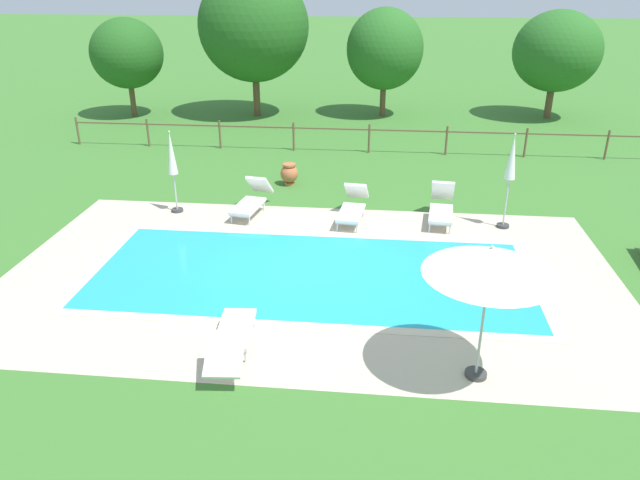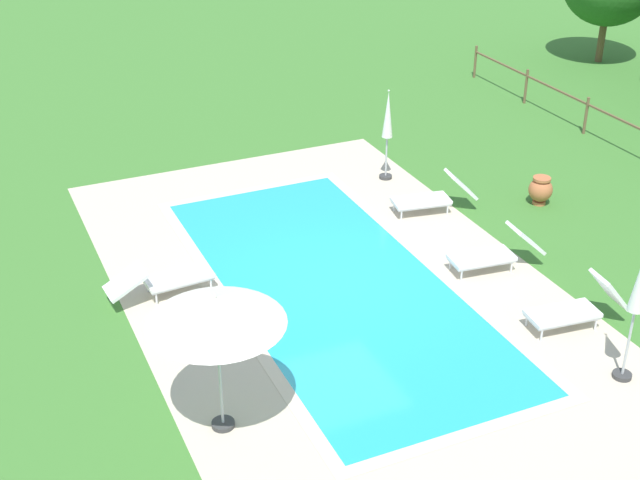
# 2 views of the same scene
# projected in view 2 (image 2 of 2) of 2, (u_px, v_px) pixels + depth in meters

# --- Properties ---
(ground_plane) EXTENTS (160.00, 160.00, 0.00)m
(ground_plane) POSITION_uv_depth(u_px,v_px,m) (334.00, 285.00, 17.33)
(ground_plane) COLOR #3D752D
(pool_deck_paving) EXTENTS (13.40, 7.98, 0.01)m
(pool_deck_paving) POSITION_uv_depth(u_px,v_px,m) (334.00, 285.00, 17.33)
(pool_deck_paving) COLOR beige
(pool_deck_paving) RESTS_ON ground
(swimming_pool_water) EXTENTS (9.44, 4.01, 0.01)m
(swimming_pool_water) POSITION_uv_depth(u_px,v_px,m) (334.00, 285.00, 17.33)
(swimming_pool_water) COLOR #23A8C1
(swimming_pool_water) RESTS_ON ground
(pool_coping_rim) EXTENTS (9.92, 4.49, 0.01)m
(pool_coping_rim) POSITION_uv_depth(u_px,v_px,m) (334.00, 284.00, 17.33)
(pool_coping_rim) COLOR beige
(pool_coping_rim) RESTS_ON ground
(sun_lounger_north_near_steps) EXTENTS (0.80, 2.00, 0.90)m
(sun_lounger_north_near_steps) POSITION_uv_depth(u_px,v_px,m) (494.00, 252.00, 17.71)
(sun_lounger_north_near_steps) COLOR white
(sun_lounger_north_near_steps) RESTS_ON ground
(sun_lounger_north_mid) EXTENTS (0.79, 1.92, 0.98)m
(sun_lounger_north_mid) POSITION_uv_depth(u_px,v_px,m) (576.00, 307.00, 15.88)
(sun_lounger_north_mid) COLOR white
(sun_lounger_north_mid) RESTS_ON ground
(sun_lounger_north_far) EXTENTS (0.90, 2.00, 0.92)m
(sun_lounger_north_far) POSITION_uv_depth(u_px,v_px,m) (433.00, 196.00, 20.02)
(sun_lounger_north_far) COLOR white
(sun_lounger_north_far) RESTS_ON ground
(sun_lounger_north_end) EXTENTS (0.76, 2.11, 0.72)m
(sun_lounger_north_end) POSITION_uv_depth(u_px,v_px,m) (164.00, 279.00, 16.83)
(sun_lounger_north_end) COLOR white
(sun_lounger_north_end) RESTS_ON ground
(patio_umbrella_open_foreground) EXTENTS (2.06, 2.06, 2.38)m
(patio_umbrella_open_foreground) POSITION_uv_depth(u_px,v_px,m) (216.00, 311.00, 12.61)
(patio_umbrella_open_foreground) COLOR #383838
(patio_umbrella_open_foreground) RESTS_ON ground
(patio_umbrella_closed_row_west) EXTENTS (0.32, 0.32, 2.28)m
(patio_umbrella_closed_row_west) POSITION_uv_depth(u_px,v_px,m) (388.00, 121.00, 21.14)
(patio_umbrella_closed_row_west) COLOR #383838
(patio_umbrella_closed_row_west) RESTS_ON ground
(patio_umbrella_closed_row_centre) EXTENTS (0.32, 0.32, 2.49)m
(patio_umbrella_closed_row_centre) POSITION_uv_depth(u_px,v_px,m) (639.00, 291.00, 13.90)
(patio_umbrella_closed_row_centre) COLOR #383838
(patio_umbrella_closed_row_centre) RESTS_ON ground
(terracotta_urn_near_fence) EXTENTS (0.55, 0.55, 0.67)m
(terracotta_urn_near_fence) POSITION_uv_depth(u_px,v_px,m) (541.00, 190.00, 20.38)
(terracotta_urn_near_fence) COLOR #B7663D
(terracotta_urn_near_fence) RESTS_ON ground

